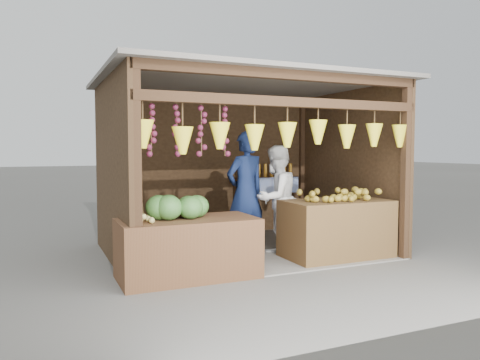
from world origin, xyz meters
name	(u,v)px	position (x,y,z in m)	size (l,w,h in m)	color
ground	(243,251)	(0.00, 0.00, 0.00)	(80.00, 80.00, 0.00)	#514F49
stall_structure	(242,145)	(-0.03, -0.04, 1.67)	(4.30, 3.30, 2.66)	slate
back_shelf	(266,187)	(1.05, 1.28, 0.87)	(1.25, 0.32, 1.32)	#382314
counter_left	(188,248)	(-1.24, -1.12, 0.37)	(1.71, 0.85, 0.74)	#512F1B
counter_right	(336,229)	(1.08, -0.97, 0.43)	(1.55, 0.85, 0.85)	#52361B
stool	(129,251)	(-1.77, 0.05, 0.14)	(0.31, 0.31, 0.29)	black
man_standing	(246,192)	(-0.02, -0.15, 0.94)	(0.69, 0.45, 1.88)	#121E44
woman_standing	(276,199)	(0.47, -0.22, 0.83)	(0.81, 0.63, 1.66)	white
vendor_seated	(128,207)	(-1.77, 0.05, 0.78)	(0.48, 0.31, 0.99)	brown
melon_pile	(181,205)	(-1.31, -1.04, 0.90)	(1.00, 0.50, 0.32)	#195516
tanfruit_pile	(141,217)	(-1.84, -1.21, 0.81)	(0.34, 0.40, 0.13)	tan
mango_pile	(340,193)	(1.11, -1.00, 0.96)	(1.40, 0.64, 0.22)	#B56A18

